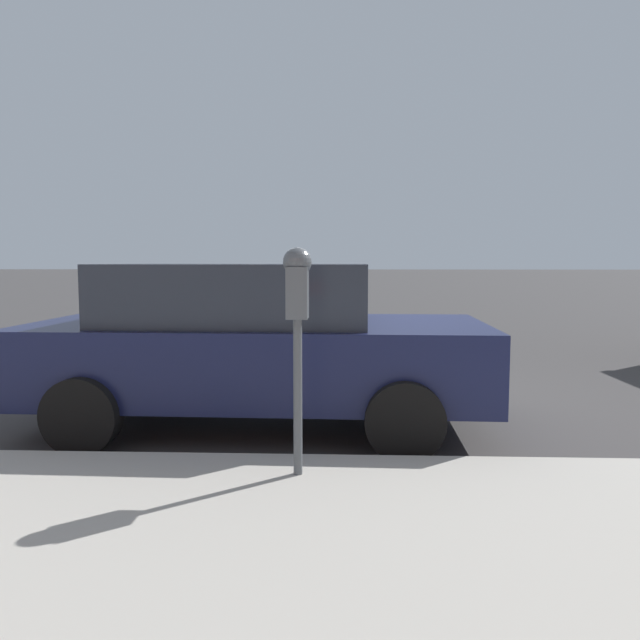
% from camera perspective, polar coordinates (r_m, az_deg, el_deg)
% --- Properties ---
extents(ground_plane, '(220.00, 220.00, 0.00)m').
position_cam_1_polar(ground_plane, '(6.91, 2.16, -7.79)').
color(ground_plane, '#3D3A3A').
extents(parking_meter, '(0.21, 0.19, 1.53)m').
position_cam_1_polar(parking_meter, '(4.11, -2.07, 1.64)').
color(parking_meter, '#4C5156').
rests_on(parking_meter, sidewalk).
extents(car_navy, '(2.22, 4.28, 1.55)m').
position_cam_1_polar(car_navy, '(5.96, -6.02, -1.98)').
color(car_navy, '#14193D').
rests_on(car_navy, ground_plane).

